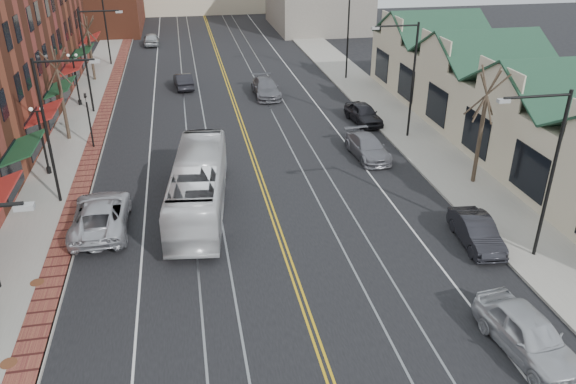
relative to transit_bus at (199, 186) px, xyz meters
name	(u,v)px	position (x,y,z in m)	size (l,w,h in m)	color
ground	(331,384)	(3.82, -13.61, -1.52)	(160.00, 160.00, 0.00)	black
sidewalk_left	(63,173)	(-8.18, 6.39, -1.45)	(4.00, 120.00, 0.15)	gray
sidewalk_right	(425,146)	(15.82, 6.39, -1.45)	(4.00, 120.00, 0.15)	gray
building_right	(509,110)	(21.82, 6.39, 0.78)	(8.00, 36.00, 4.60)	beige
streetlight_l_1	(53,117)	(-7.22, 2.39, 3.50)	(3.33, 0.25, 8.00)	black
streetlight_l_2	(90,51)	(-7.22, 18.39, 3.50)	(3.33, 0.25, 8.00)	black
streetlight_l_3	(109,17)	(-7.22, 34.39, 3.50)	(3.33, 0.25, 8.00)	black
streetlight_r_0	(546,160)	(14.87, -7.61, 3.50)	(3.33, 0.25, 8.00)	black
streetlight_r_1	(408,69)	(14.87, 8.39, 3.50)	(3.33, 0.25, 8.00)	black
streetlight_r_2	(344,27)	(14.87, 24.39, 3.50)	(3.33, 0.25, 8.00)	black
lamppost_l_2	(43,142)	(-8.98, 6.39, 0.68)	(0.84, 0.28, 4.27)	black
lamppost_l_3	(76,81)	(-8.98, 20.39, 0.68)	(0.84, 0.28, 4.27)	black
tree_left_near	(61,93)	(-8.68, 12.39, 1.99)	(1.78, 1.37, 6.48)	#382B21
tree_left_far	(90,47)	(-8.68, 28.39, 1.75)	(1.66, 1.28, 6.02)	#382B21
tree_right_mid	(482,124)	(16.32, 0.39, 2.23)	(1.90, 1.46, 6.93)	#382B21
manhole_mid	(9,363)	(-7.38, -10.61, -1.37)	(0.60, 0.60, 0.02)	#592D19
manhole_far	(37,282)	(-7.38, -5.61, -1.37)	(0.60, 0.60, 0.02)	#592D19
traffic_signal	(89,116)	(-6.78, 10.39, 0.82)	(0.18, 0.15, 3.80)	black
transit_bus	(199,186)	(0.00, 0.00, 0.00)	(2.56, 10.94, 3.05)	white
parked_suv	(101,215)	(-5.06, -1.04, -0.70)	(2.73, 5.92, 1.64)	silver
parked_car_a	(528,334)	(11.32, -13.39, -0.70)	(1.95, 4.85, 1.65)	silver
parked_car_b	(476,232)	(13.12, -6.03, -0.82)	(1.48, 4.25, 1.40)	black
parked_car_c	(368,147)	(11.32, 5.49, -0.82)	(1.96, 4.83, 1.40)	slate
parked_car_d	(363,114)	(13.12, 12.01, -0.77)	(1.77, 4.40, 1.50)	black
distant_car_left	(183,81)	(-0.30, 24.27, -0.83)	(1.48, 4.24, 1.40)	black
distant_car_right	(266,88)	(6.80, 20.31, -0.76)	(2.14, 5.27, 1.53)	slate
distant_car_far	(151,39)	(-3.69, 43.86, -0.78)	(1.77, 4.39, 1.50)	#ADB1B4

